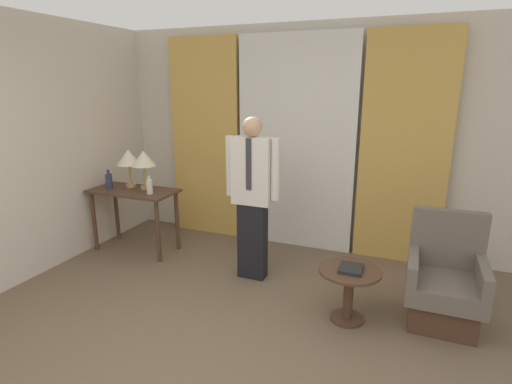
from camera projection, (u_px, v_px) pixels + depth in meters
name	position (u px, v px, depth m)	size (l,w,h in m)	color
wall_back	(299.00, 139.00, 4.94)	(10.00, 0.06, 2.70)	beige
curtain_sheer_center	(295.00, 145.00, 4.84)	(1.45, 0.06, 2.58)	white
curtain_drape_left	(205.00, 140.00, 5.28)	(0.96, 0.06, 2.58)	gold
curtain_drape_right	(404.00, 151.00, 4.39)	(0.96, 0.06, 2.58)	gold
desk	(134.00, 201.00, 4.84)	(1.05, 0.52, 0.77)	#4C3323
table_lamp_left	(129.00, 158.00, 4.84)	(0.29, 0.29, 0.47)	tan
table_lamp_right	(144.00, 159.00, 4.76)	(0.29, 0.29, 0.47)	tan
bottle_near_edge	(109.00, 181.00, 4.84)	(0.08, 0.08, 0.23)	#2D3851
bottle_by_lamp	(149.00, 186.00, 4.61)	(0.07, 0.07, 0.21)	silver
person	(252.00, 193.00, 4.06)	(0.58, 0.20, 1.70)	black
armchair	(444.00, 285.00, 3.42)	(0.61, 0.63, 0.95)	#4C3323
side_table	(349.00, 286.00, 3.43)	(0.53, 0.53, 0.48)	#4C3323
book	(351.00, 269.00, 3.37)	(0.19, 0.22, 0.03)	black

